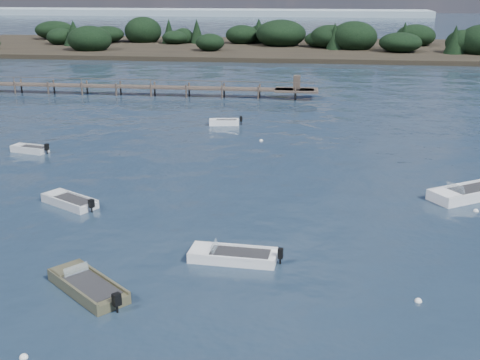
# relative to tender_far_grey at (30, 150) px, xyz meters

# --- Properties ---
(ground) EXTENTS (400.00, 400.00, 0.00)m
(ground) POSITION_rel_tender_far_grey_xyz_m (16.32, 37.98, -0.15)
(ground) COLOR #162333
(ground) RESTS_ON ground
(tender_far_grey) EXTENTS (3.32, 1.78, 1.05)m
(tender_far_grey) POSITION_rel_tender_far_grey_xyz_m (0.00, 0.00, 0.00)
(tender_far_grey) COLOR silver
(tender_far_grey) RESTS_ON ground
(dinghy_near_olive) EXTENTS (4.41, 4.07, 1.16)m
(dinghy_near_olive) POSITION_rel_tender_far_grey_xyz_m (12.93, -21.39, 0.00)
(dinghy_near_olive) COLOR brown
(dinghy_near_olive) RESTS_ON ground
(dinghy_mid_white_a) EXTENTS (4.61, 1.84, 1.07)m
(dinghy_mid_white_a) POSITION_rel_tender_far_grey_xyz_m (18.82, -17.48, -0.01)
(dinghy_mid_white_a) COLOR white
(dinghy_mid_white_a) RESTS_ON ground
(dinghy_mid_grey) EXTENTS (3.98, 3.14, 1.04)m
(dinghy_mid_grey) POSITION_rel_tender_far_grey_xyz_m (7.88, -11.13, -0.01)
(dinghy_mid_grey) COLOR silver
(dinghy_mid_grey) RESTS_ON ground
(dinghy_mid_white_b) EXTENTS (5.36, 4.45, 1.38)m
(dinghy_mid_white_b) POSITION_rel_tender_far_grey_xyz_m (32.30, -6.75, 0.03)
(dinghy_mid_white_b) COLOR white
(dinghy_mid_white_b) RESTS_ON ground
(tender_far_white) EXTENTS (3.21, 1.50, 1.08)m
(tender_far_white) POSITION_rel_tender_far_grey_xyz_m (13.99, 11.51, 0.01)
(tender_far_white) COLOR white
(tender_far_white) RESTS_ON ground
(buoy_a) EXTENTS (0.32, 0.32, 0.32)m
(buoy_a) POSITION_rel_tender_far_grey_xyz_m (12.41, -26.43, -0.15)
(buoy_a) COLOR white
(buoy_a) RESTS_ON ground
(buoy_b) EXTENTS (0.32, 0.32, 0.32)m
(buoy_b) POSITION_rel_tender_far_grey_xyz_m (27.22, -20.48, -0.15)
(buoy_b) COLOR white
(buoy_b) RESTS_ON ground
(buoy_d) EXTENTS (0.32, 0.32, 0.32)m
(buoy_d) POSITION_rel_tender_far_grey_xyz_m (32.25, -9.18, -0.15)
(buoy_d) COLOR white
(buoy_d) RESTS_ON ground
(buoy_e) EXTENTS (0.32, 0.32, 0.32)m
(buoy_e) POSITION_rel_tender_far_grey_xyz_m (18.05, 5.87, -0.15)
(buoy_e) COLOR white
(buoy_e) RESTS_ON ground
(jetty) EXTENTS (64.50, 3.20, 3.40)m
(jetty) POSITION_rel_tender_far_grey_xyz_m (-5.42, 25.97, 0.84)
(jetty) COLOR #4C4037
(jetty) RESTS_ON ground
(far_headland) EXTENTS (190.00, 40.00, 5.80)m
(far_headland) POSITION_rel_tender_far_grey_xyz_m (41.32, 77.98, 1.82)
(far_headland) COLOR black
(far_headland) RESTS_ON ground
(distant_haze) EXTENTS (280.00, 20.00, 2.40)m
(distant_haze) POSITION_rel_tender_far_grey_xyz_m (-73.68, 207.98, -0.15)
(distant_haze) COLOR #90A5B2
(distant_haze) RESTS_ON ground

